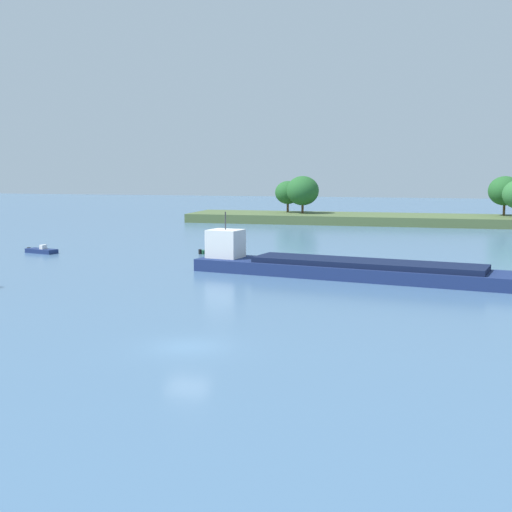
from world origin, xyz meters
TOP-DOWN VIEW (x-y plane):
  - ground_plane at (0.00, 0.00)m, footprint 400.00×400.00m
  - treeline_island at (16.42, 90.99)m, footprint 93.55×13.83m
  - fishing_skiff at (-31.70, 36.80)m, footprint 4.36×2.53m
  - cargo_barge at (5.38, 27.48)m, footprint 30.91×10.70m
  - small_motorboat at (-11.22, 42.08)m, footprint 4.23×3.79m

SIDE VIEW (x-z plane):
  - ground_plane at x=0.00m, z-range 0.00..0.00m
  - small_motorboat at x=-11.22m, z-range -0.22..0.69m
  - fishing_skiff at x=-31.70m, z-range -0.22..0.78m
  - cargo_barge at x=5.38m, z-range -1.95..3.82m
  - treeline_island at x=16.42m, z-range -2.18..6.90m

